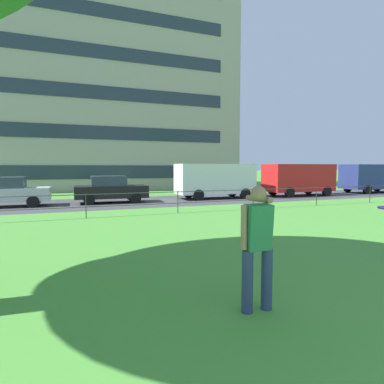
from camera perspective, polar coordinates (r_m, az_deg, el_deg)
name	(u,v)px	position (r m, az deg, el deg)	size (l,w,h in m)	color
street_strip	(149,201)	(19.47, -7.53, -1.63)	(80.00, 6.23, 0.01)	#424247
park_fence	(178,198)	(14.35, -2.51, -1.09)	(31.19, 0.04, 1.00)	#333833
person_thrower	(257,244)	(4.73, 11.42, -8.92)	(0.52, 0.75, 1.80)	navy
car_silver_center	(7,192)	(19.04, -29.84, 0.02)	(4.03, 1.87, 1.54)	#B7BABF
car_black_far_right	(111,189)	(18.99, -14.13, 0.47)	(4.06, 1.93, 1.54)	black
panel_van_far_left	(215,179)	(21.00, 4.11, 2.31)	(5.06, 2.22, 2.24)	white
panel_van_right	(299,178)	(24.16, 18.33, 2.38)	(5.01, 2.12, 2.24)	red
panel_van_left	(372,177)	(29.43, 29.18, 2.37)	(5.04, 2.18, 2.24)	navy
apartment_building_background	(91,86)	(34.44, -17.46, 17.43)	(26.77, 11.84, 19.78)	#ADA393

